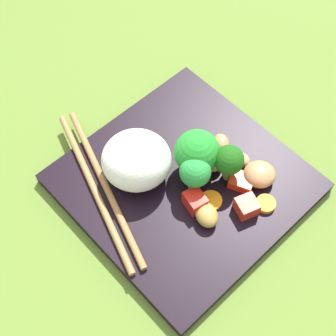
{
  "coord_description": "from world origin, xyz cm",
  "views": [
    {
      "loc": [
        -22.56,
        -18.85,
        53.77
      ],
      "look_at": [
        -1.02,
        1.76,
        3.61
      ],
      "focal_mm": 52.17,
      "sensor_mm": 36.0,
      "label": 1
    }
  ],
  "objects_px": {
    "carrot_slice_1": "(266,204)",
    "chopstick_pair": "(100,187)",
    "rice_mound": "(136,160)",
    "broccoli_floret_0": "(193,174)",
    "square_plate": "(184,183)"
  },
  "relations": [
    {
      "from": "carrot_slice_1",
      "to": "chopstick_pair",
      "type": "xyz_separation_m",
      "value": [
        -0.12,
        0.16,
        0.0
      ]
    },
    {
      "from": "rice_mound",
      "to": "chopstick_pair",
      "type": "relative_size",
      "value": 0.37
    },
    {
      "from": "rice_mound",
      "to": "chopstick_pair",
      "type": "bearing_deg",
      "value": 157.92
    },
    {
      "from": "broccoli_floret_0",
      "to": "carrot_slice_1",
      "type": "bearing_deg",
      "value": -60.0
    },
    {
      "from": "square_plate",
      "to": "chopstick_pair",
      "type": "bearing_deg",
      "value": 140.62
    },
    {
      "from": "carrot_slice_1",
      "to": "rice_mound",
      "type": "bearing_deg",
      "value": 118.15
    },
    {
      "from": "rice_mound",
      "to": "carrot_slice_1",
      "type": "xyz_separation_m",
      "value": [
        0.07,
        -0.14,
        -0.03
      ]
    },
    {
      "from": "broccoli_floret_0",
      "to": "carrot_slice_1",
      "type": "xyz_separation_m",
      "value": [
        0.04,
        -0.08,
        -0.03
      ]
    },
    {
      "from": "square_plate",
      "to": "rice_mound",
      "type": "xyz_separation_m",
      "value": [
        -0.03,
        0.05,
        0.04
      ]
    },
    {
      "from": "broccoli_floret_0",
      "to": "chopstick_pair",
      "type": "bearing_deg",
      "value": 133.22
    },
    {
      "from": "square_plate",
      "to": "chopstick_pair",
      "type": "height_order",
      "value": "chopstick_pair"
    },
    {
      "from": "square_plate",
      "to": "broccoli_floret_0",
      "type": "bearing_deg",
      "value": -102.04
    },
    {
      "from": "square_plate",
      "to": "rice_mound",
      "type": "distance_m",
      "value": 0.07
    },
    {
      "from": "chopstick_pair",
      "to": "broccoli_floret_0",
      "type": "bearing_deg",
      "value": 64.08
    },
    {
      "from": "rice_mound",
      "to": "broccoli_floret_0",
      "type": "distance_m",
      "value": 0.07
    }
  ]
}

